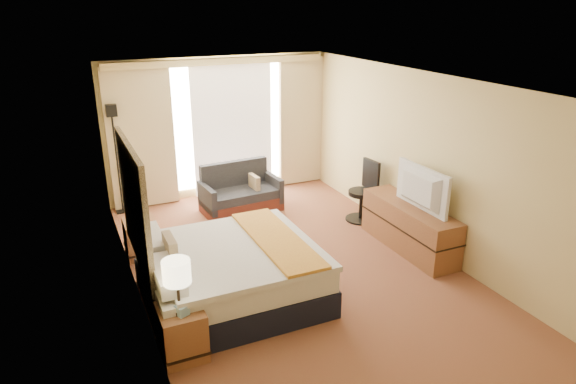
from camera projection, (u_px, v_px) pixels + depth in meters
name	position (u px, v px, depth m)	size (l,w,h in m)	color
floor	(299.00, 273.00, 7.09)	(4.20, 7.00, 0.02)	maroon
ceiling	(301.00, 83.00, 6.18)	(4.20, 7.00, 0.02)	white
wall_back	(219.00, 127.00, 9.62)	(4.20, 0.02, 2.60)	#D7C483
wall_front	(513.00, 335.00, 3.65)	(4.20, 0.02, 2.60)	#D7C483
wall_left	(133.00, 210.00, 5.82)	(0.02, 7.00, 2.60)	#D7C483
wall_right	(430.00, 164.00, 7.45)	(0.02, 7.00, 2.60)	#D7C483
headboard	(134.00, 205.00, 6.01)	(0.06, 1.85, 1.50)	black
nightstand_left	(182.00, 332.00, 5.37)	(0.45, 0.52, 0.55)	brown
nightstand_right	(141.00, 238.00, 7.50)	(0.45, 0.52, 0.55)	brown
media_dresser	(409.00, 227.00, 7.68)	(0.50, 1.80, 0.70)	brown
window	(232.00, 125.00, 9.68)	(2.30, 0.02, 2.30)	white
curtains	(220.00, 123.00, 9.48)	(4.12, 0.19, 2.56)	beige
bed	(231.00, 273.00, 6.34)	(2.07, 1.89, 1.00)	black
loveseat	(240.00, 195.00, 9.13)	(1.41, 0.82, 0.85)	#5B241A
floor_lamp	(114.00, 137.00, 8.69)	(0.24, 0.24, 1.92)	black
desk_chair	(364.00, 194.00, 8.67)	(0.51, 0.51, 1.04)	black
lamp_left	(177.00, 273.00, 5.05)	(0.28, 0.28, 0.60)	black
lamp_right	(135.00, 194.00, 7.18)	(0.27, 0.27, 0.57)	black
tissue_box	(182.00, 310.00, 5.17)	(0.11, 0.11, 0.10)	#81ABC8
telephone	(138.00, 214.00, 7.54)	(0.17, 0.13, 0.07)	black
television	(416.00, 189.00, 7.31)	(1.09, 0.14, 0.63)	black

